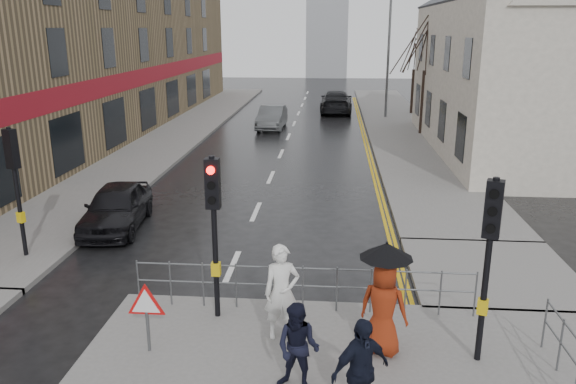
% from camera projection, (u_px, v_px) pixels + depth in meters
% --- Properties ---
extents(ground, '(120.00, 120.00, 0.00)m').
position_uv_depth(ground, '(207.00, 326.00, 11.54)').
color(ground, black).
rests_on(ground, ground).
extents(left_pavement, '(4.00, 44.00, 0.14)m').
position_uv_depth(left_pavement, '(184.00, 128.00, 34.03)').
color(left_pavement, '#605E5B').
rests_on(left_pavement, ground).
extents(right_pavement, '(4.00, 40.00, 0.14)m').
position_uv_depth(right_pavement, '(397.00, 125.00, 34.93)').
color(right_pavement, '#605E5B').
rests_on(right_pavement, ground).
extents(pavement_bridge_right, '(4.00, 4.20, 0.14)m').
position_uv_depth(pavement_bridge_right, '(491.00, 273.00, 13.89)').
color(pavement_bridge_right, '#605E5B').
rests_on(pavement_bridge_right, ground).
extents(building_left_terrace, '(8.00, 42.00, 10.00)m').
position_uv_depth(building_left_terrace, '(81.00, 44.00, 32.12)').
color(building_left_terrace, olive).
rests_on(building_left_terrace, ground).
extents(building_right_cream, '(9.00, 16.40, 10.10)m').
position_uv_depth(building_right_cream, '(536.00, 52.00, 26.48)').
color(building_right_cream, beige).
rests_on(building_right_cream, ground).
extents(church_tower, '(5.00, 5.00, 18.00)m').
position_uv_depth(church_tower, '(328.00, 1.00, 68.20)').
color(church_tower, '#979A9F').
rests_on(church_tower, ground).
extents(traffic_signal_near_left, '(0.28, 0.27, 3.40)m').
position_uv_depth(traffic_signal_near_left, '(214.00, 210.00, 11.02)').
color(traffic_signal_near_left, black).
rests_on(traffic_signal_near_left, near_pavement).
extents(traffic_signal_near_right, '(0.34, 0.33, 3.40)m').
position_uv_depth(traffic_signal_near_right, '(490.00, 239.00, 9.49)').
color(traffic_signal_near_right, black).
rests_on(traffic_signal_near_right, near_pavement).
extents(traffic_signal_far_left, '(0.34, 0.33, 3.40)m').
position_uv_depth(traffic_signal_far_left, '(14.00, 170.00, 14.15)').
color(traffic_signal_far_left, black).
rests_on(traffic_signal_far_left, left_pavement).
extents(guard_railing_front, '(7.14, 0.04, 1.00)m').
position_uv_depth(guard_railing_front, '(303.00, 278.00, 11.72)').
color(guard_railing_front, '#595B5E').
rests_on(guard_railing_front, near_pavement).
extents(warning_sign, '(0.80, 0.07, 1.35)m').
position_uv_depth(warning_sign, '(146.00, 307.00, 10.16)').
color(warning_sign, '#595B5E').
rests_on(warning_sign, near_pavement).
extents(street_lamp, '(1.83, 0.25, 8.00)m').
position_uv_depth(street_lamp, '(386.00, 47.00, 36.55)').
color(street_lamp, '#595B5E').
rests_on(street_lamp, right_pavement).
extents(tree_near, '(2.40, 2.40, 6.58)m').
position_uv_depth(tree_near, '(427.00, 42.00, 30.56)').
color(tree_near, '#31231B').
rests_on(tree_near, right_pavement).
extents(tree_far, '(2.40, 2.40, 5.64)m').
position_uv_depth(tree_far, '(415.00, 50.00, 38.37)').
color(tree_far, '#31231B').
rests_on(tree_far, right_pavement).
extents(pedestrian_a, '(0.77, 0.61, 1.87)m').
position_uv_depth(pedestrian_a, '(282.00, 292.00, 10.65)').
color(pedestrian_a, silver).
rests_on(pedestrian_a, near_pavement).
extents(pedestrian_b, '(0.88, 0.77, 1.54)m').
position_uv_depth(pedestrian_b, '(298.00, 348.00, 9.09)').
color(pedestrian_b, black).
rests_on(pedestrian_b, near_pavement).
extents(pedestrian_with_umbrella, '(1.03, 0.96, 2.15)m').
position_uv_depth(pedestrian_with_umbrella, '(384.00, 295.00, 10.04)').
color(pedestrian_with_umbrella, maroon).
rests_on(pedestrian_with_umbrella, near_pavement).
extents(pedestrian_d, '(1.07, 0.90, 1.72)m').
position_uv_depth(pedestrian_d, '(360.00, 372.00, 8.31)').
color(pedestrian_d, black).
rests_on(pedestrian_d, near_pavement).
extents(car_parked, '(2.00, 4.11, 1.35)m').
position_uv_depth(car_parked, '(116.00, 207.00, 17.01)').
color(car_parked, black).
rests_on(car_parked, ground).
extents(car_mid, '(1.59, 4.18, 1.36)m').
position_uv_depth(car_mid, '(272.00, 118.00, 33.97)').
color(car_mid, '#474A4C').
rests_on(car_mid, ground).
extents(car_far, '(2.31, 5.52, 1.59)m').
position_uv_depth(car_far, '(336.00, 102.00, 40.38)').
color(car_far, black).
rests_on(car_far, ground).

